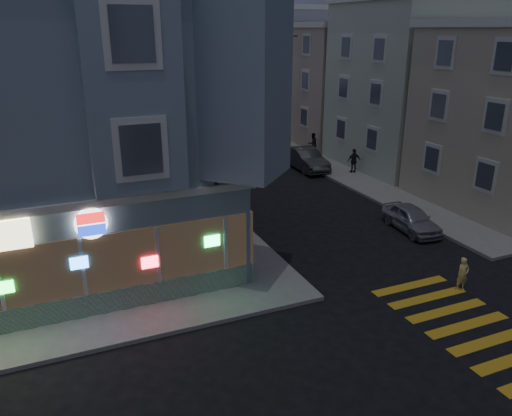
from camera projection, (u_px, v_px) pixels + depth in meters
ground at (271, 352)px, 14.88m from camera, size 120.00×120.00×0.00m
sidewalk_ne at (401, 139)px, 43.22m from camera, size 24.00×42.00×0.15m
corner_building at (25, 114)px, 20.20m from camera, size 14.60×14.60×11.40m
row_house_b at (433, 86)px, 34.06m from camera, size 12.00×8.60×10.50m
row_house_c at (358, 84)px, 42.11m from camera, size 12.00×8.60×9.00m
row_house_d at (307, 68)px, 49.65m from camera, size 12.00×8.60×10.50m
utility_pole at (283, 88)px, 38.44m from camera, size 2.20×0.30×9.00m
street_tree_near at (255, 90)px, 44.00m from camera, size 3.00×3.00×5.30m
street_tree_far at (225, 82)px, 50.92m from camera, size 3.00×3.00×5.30m
running_child at (463, 274)px, 18.20m from camera, size 0.50×0.36×1.29m
pedestrian_a at (313, 144)px, 37.39m from camera, size 0.85×0.69×1.61m
pedestrian_b at (354, 161)px, 32.61m from camera, size 0.96×0.46×1.58m
parked_car_a at (411, 218)px, 23.65m from camera, size 1.78×3.67×1.21m
parked_car_b at (306, 159)px, 33.86m from camera, size 1.66×4.51×1.48m
parked_car_c at (273, 144)px, 38.37m from camera, size 2.58×5.15×1.44m
parked_car_d at (240, 128)px, 44.50m from camera, size 2.52×5.36×1.48m
traffic_signal at (214, 205)px, 17.30m from camera, size 0.60×0.53×4.69m
fire_hydrant at (323, 166)px, 33.01m from camera, size 0.41×0.24×0.71m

